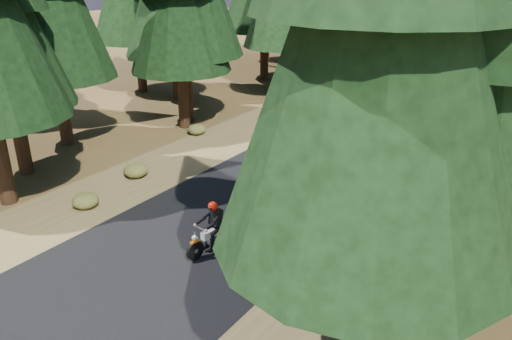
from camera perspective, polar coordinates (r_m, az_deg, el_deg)
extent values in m
plane|color=#4A341A|center=(15.32, -3.17, -5.60)|extent=(120.00, 120.00, 0.00)
cube|color=black|center=(19.14, 5.89, 0.33)|extent=(6.00, 100.00, 0.01)
cube|color=brown|center=(21.53, -4.92, 2.95)|extent=(3.20, 100.00, 0.01)
cube|color=brown|center=(17.65, 19.11, -2.89)|extent=(3.20, 100.00, 0.01)
cylinder|color=black|center=(8.60, 11.94, -8.10)|extent=(0.53, 0.53, 5.85)
cone|color=black|center=(7.46, 14.29, 16.80)|extent=(4.97, 4.97, 7.31)
cylinder|color=black|center=(19.59, -25.90, 6.61)|extent=(0.51, 0.51, 5.15)
cylinder|color=black|center=(10.03, 21.64, -7.03)|extent=(0.50, 0.50, 5.11)
cone|color=black|center=(8.99, 24.60, 11.01)|extent=(4.34, 4.34, 6.38)
cylinder|color=black|center=(22.24, -21.71, 9.76)|extent=(0.53, 0.53, 5.73)
cylinder|color=black|center=(23.35, -8.49, 11.16)|extent=(0.51, 0.51, 5.34)
cylinder|color=black|center=(16.10, 24.55, 2.52)|extent=(0.48, 0.48, 4.52)
cone|color=black|center=(15.46, 26.27, 12.37)|extent=(3.84, 3.84, 5.65)
cylinder|color=black|center=(24.12, -8.09, 12.86)|extent=(0.56, 0.56, 6.43)
cylinder|color=black|center=(28.64, -9.26, 13.46)|extent=(0.52, 0.52, 5.56)
cylinder|color=black|center=(28.91, 3.47, 13.95)|extent=(0.53, 0.53, 5.72)
cylinder|color=black|center=(33.14, 0.97, 15.67)|extent=(0.55, 0.55, 6.37)
cylinder|color=black|center=(35.21, 8.49, 15.26)|extent=(0.53, 0.53, 5.64)
cylinder|color=black|center=(39.17, 4.88, 16.01)|extent=(0.52, 0.52, 5.45)
cylinder|color=black|center=(41.80, 11.23, 15.39)|extent=(0.48, 0.48, 4.42)
cylinder|color=black|center=(48.09, 9.73, 16.60)|extent=(0.49, 0.49, 4.75)
cylinder|color=black|center=(30.67, -13.25, 14.18)|extent=(0.54, 0.54, 6.00)
cylinder|color=black|center=(39.18, 1.14, 16.79)|extent=(0.56, 0.56, 6.40)
cylinder|color=black|center=(50.21, 17.13, 17.16)|extent=(0.56, 0.56, 6.40)
cylinder|color=black|center=(53.99, 15.04, 17.92)|extent=(0.57, 0.57, 6.80)
cylinder|color=black|center=(55.21, 22.20, 16.74)|extent=(0.54, 0.54, 6.00)
cylinder|color=black|center=(57.40, 27.00, 16.56)|extent=(0.57, 0.57, 6.80)
cylinder|color=black|center=(51.47, 10.09, 17.44)|extent=(0.52, 0.52, 5.60)
ellipsoid|color=#474C1E|center=(16.76, -18.93, -3.33)|extent=(0.83, 0.83, 0.50)
ellipsoid|color=#474C1E|center=(18.61, -13.58, -0.03)|extent=(0.86, 0.86, 0.52)
ellipsoid|color=#474C1E|center=(23.10, 25.88, 2.67)|extent=(0.77, 0.77, 0.46)
ellipsoid|color=#474C1E|center=(17.44, 22.45, -2.82)|extent=(0.82, 0.82, 0.49)
ellipsoid|color=#474C1E|center=(28.93, 7.39, 8.53)|extent=(0.84, 0.84, 0.51)
ellipsoid|color=#474C1E|center=(22.79, -6.77, 4.64)|extent=(0.80, 0.80, 0.48)
ellipsoid|color=#474C1E|center=(14.59, 16.89, -7.17)|extent=(0.76, 0.76, 0.46)
ellipsoid|color=#474C1E|center=(34.19, 6.98, 10.79)|extent=(0.93, 0.93, 0.56)
cube|color=black|center=(13.24, -5.36, -5.68)|extent=(0.35, 0.25, 0.47)
sphere|color=red|center=(13.08, -5.42, -4.36)|extent=(0.30, 0.30, 0.26)
cube|color=black|center=(20.57, 2.64, 4.91)|extent=(0.34, 0.24, 0.46)
sphere|color=black|center=(20.47, 2.66, 5.81)|extent=(0.29, 0.29, 0.26)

